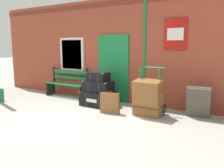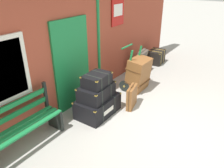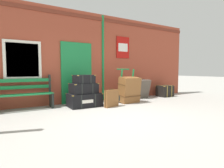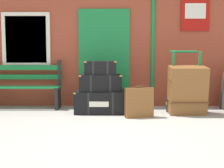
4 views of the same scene
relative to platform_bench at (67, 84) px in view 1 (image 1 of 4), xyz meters
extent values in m
plane|color=#A3A099|center=(1.86, -2.16, -0.44)|extent=(60.00, 60.00, 0.00)
cube|color=#9E422D|center=(1.86, 0.44, 1.16)|extent=(10.40, 0.30, 3.20)
cube|color=maroon|center=(1.86, 0.28, 2.58)|extent=(10.40, 0.03, 0.12)
cube|color=#197A3D|center=(1.71, 0.27, 0.61)|extent=(1.10, 0.05, 2.10)
cube|color=#0F4924|center=(1.71, 0.25, 0.61)|extent=(0.06, 0.02, 2.10)
cube|color=silver|center=(0.03, 0.27, 1.01)|extent=(1.04, 0.06, 1.16)
cube|color=silver|center=(0.03, 0.25, 1.01)|extent=(0.88, 0.02, 1.00)
cylinder|color=#197A3D|center=(2.76, 0.29, 1.16)|extent=(0.09, 0.09, 3.14)
cube|color=#B7140F|center=(3.66, 0.27, 1.61)|extent=(0.60, 0.02, 0.84)
cube|color=white|center=(3.66, 0.25, 1.61)|extent=(0.44, 0.01, 0.32)
cube|color=#197A3D|center=(0.00, -0.20, 0.01)|extent=(1.60, 0.09, 0.04)
cube|color=#197A3D|center=(0.00, -0.06, 0.01)|extent=(1.60, 0.09, 0.04)
cube|color=#197A3D|center=(0.00, 0.08, 0.01)|extent=(1.60, 0.09, 0.04)
cube|color=#197A3D|center=(0.00, 0.14, 0.21)|extent=(1.60, 0.05, 0.10)
cube|color=#197A3D|center=(0.00, 0.14, 0.41)|extent=(1.60, 0.05, 0.10)
cube|color=black|center=(-0.76, -0.06, -0.22)|extent=(0.06, 0.40, 0.45)
cube|color=black|center=(-0.76, 0.14, 0.29)|extent=(0.06, 0.06, 0.56)
cube|color=black|center=(0.76, -0.06, -0.22)|extent=(0.06, 0.40, 0.45)
cube|color=black|center=(0.76, 0.14, 0.29)|extent=(0.06, 0.06, 0.56)
cube|color=black|center=(1.69, -0.47, -0.23)|extent=(1.00, 0.64, 0.42)
cube|color=black|center=(1.46, -0.47, -0.23)|extent=(0.04, 0.65, 0.43)
cube|color=black|center=(1.91, -0.47, -0.23)|extent=(0.04, 0.65, 0.43)
cube|color=#B79338|center=(1.20, -0.77, -0.04)|extent=(0.05, 0.05, 0.02)
cube|color=#B79338|center=(2.16, -0.77, -0.04)|extent=(0.05, 0.05, 0.02)
cube|color=#B79338|center=(1.21, -0.17, -0.04)|extent=(0.05, 0.05, 0.02)
cube|color=#B79338|center=(2.17, -0.17, -0.04)|extent=(0.05, 0.05, 0.02)
cube|color=silver|center=(1.65, -0.79, -0.23)|extent=(0.36, 0.01, 0.10)
cube|color=black|center=(1.67, -0.46, 0.14)|extent=(0.83, 0.59, 0.32)
cube|color=black|center=(1.49, -0.47, 0.14)|extent=(0.07, 0.55, 0.33)
cube|color=black|center=(1.85, -0.45, 0.14)|extent=(0.07, 0.55, 0.33)
cube|color=#B79338|center=(1.30, -0.73, 0.28)|extent=(0.05, 0.05, 0.02)
cube|color=#B79338|center=(2.06, -0.69, 0.28)|extent=(0.05, 0.05, 0.02)
cube|color=#B79338|center=(1.27, -0.23, 0.28)|extent=(0.05, 0.05, 0.02)
cube|color=#B79338|center=(2.03, -0.19, 0.28)|extent=(0.05, 0.05, 0.02)
cube|color=black|center=(1.67, -0.47, 0.43)|extent=(0.62, 0.46, 0.26)
cube|color=black|center=(1.53, -0.48, 0.43)|extent=(0.05, 0.45, 0.27)
cube|color=black|center=(1.80, -0.47, 0.43)|extent=(0.05, 0.45, 0.27)
cube|color=#B79338|center=(1.40, -0.69, 0.54)|extent=(0.05, 0.05, 0.02)
cube|color=#B79338|center=(1.96, -0.66, 0.54)|extent=(0.05, 0.05, 0.02)
cube|color=#B79338|center=(1.38, -0.29, 0.54)|extent=(0.05, 0.05, 0.02)
cube|color=#B79338|center=(1.94, -0.26, 0.54)|extent=(0.05, 0.05, 0.02)
cube|color=black|center=(3.31, -0.66, -0.43)|extent=(0.56, 0.28, 0.03)
cube|color=#197A3D|center=(3.06, -0.46, 0.15)|extent=(0.04, 0.24, 1.19)
cube|color=#197A3D|center=(3.56, -0.46, 0.15)|extent=(0.04, 0.24, 1.19)
cylinder|color=#197A3D|center=(3.31, -0.26, 0.74)|extent=(0.54, 0.04, 0.04)
cylinder|color=black|center=(2.99, -0.40, -0.28)|extent=(0.04, 0.32, 0.32)
cylinder|color=#B79338|center=(2.99, -0.40, -0.28)|extent=(0.07, 0.06, 0.06)
cylinder|color=black|center=(3.63, -0.40, -0.28)|extent=(0.04, 0.32, 0.32)
cylinder|color=#B79338|center=(3.63, -0.40, -0.28)|extent=(0.07, 0.06, 0.06)
cube|color=brown|center=(3.31, -0.64, 0.02)|extent=(0.68, 0.53, 0.92)
cube|color=brown|center=(3.31, -0.64, -0.18)|extent=(0.70, 0.46, 0.07)
cube|color=brown|center=(3.31, -0.64, 0.21)|extent=(0.70, 0.46, 0.07)
cube|color=#51473D|center=(4.42, -0.14, -0.06)|extent=(0.58, 0.38, 0.77)
cylinder|color=#302A24|center=(4.42, -0.11, 0.33)|extent=(0.16, 0.04, 0.03)
cube|color=#2C2721|center=(4.42, -0.14, -0.06)|extent=(0.58, 0.25, 0.75)
cube|color=brown|center=(2.38, -0.97, -0.18)|extent=(0.52, 0.24, 0.54)
cylinder|color=#4F3018|center=(2.38, -0.97, 0.11)|extent=(0.16, 0.06, 0.03)
cube|color=#482C16|center=(2.38, -0.97, -0.18)|extent=(0.51, 0.13, 0.55)
camera|label=1|loc=(5.57, -5.97, 1.29)|focal=37.51mm
camera|label=2|loc=(-1.76, -3.17, 2.43)|focal=35.59mm
camera|label=3|loc=(-0.57, -5.84, 0.70)|focal=29.50mm
camera|label=4|loc=(1.95, -6.38, 0.66)|focal=49.14mm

